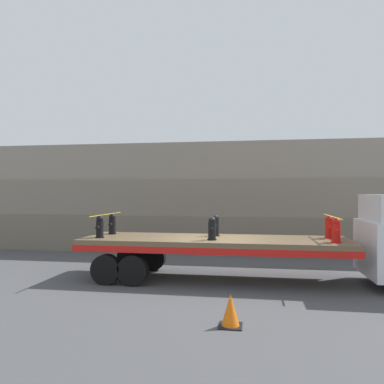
{
  "coord_description": "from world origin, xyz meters",
  "views": [
    {
      "loc": [
        1.25,
        -11.91,
        2.79
      ],
      "look_at": [
        -0.71,
        0.0,
        2.81
      ],
      "focal_mm": 35.0,
      "sensor_mm": 36.0,
      "label": 1
    }
  ],
  "objects_px": {
    "fire_hydrant_black_near_1": "(212,229)",
    "fire_hydrant_red_far_2": "(329,227)",
    "fire_hydrant_black_near_0": "(100,227)",
    "fire_hydrant_black_far_0": "(112,224)",
    "fire_hydrant_red_near_2": "(336,231)",
    "flatbed_trailer": "(194,246)",
    "traffic_cone": "(230,311)",
    "fire_hydrant_black_far_1": "(215,226)"
  },
  "relations": [
    {
      "from": "fire_hydrant_black_near_0",
      "to": "fire_hydrant_black_near_1",
      "type": "height_order",
      "value": "same"
    },
    {
      "from": "fire_hydrant_black_near_0",
      "to": "fire_hydrant_red_near_2",
      "type": "relative_size",
      "value": 1.0
    },
    {
      "from": "fire_hydrant_black_near_1",
      "to": "fire_hydrant_red_near_2",
      "type": "xyz_separation_m",
      "value": [
        3.62,
        0.0,
        0.0
      ]
    },
    {
      "from": "fire_hydrant_black_near_0",
      "to": "traffic_cone",
      "type": "bearing_deg",
      "value": -38.82
    },
    {
      "from": "fire_hydrant_black_near_0",
      "to": "fire_hydrant_red_far_2",
      "type": "relative_size",
      "value": 1.0
    },
    {
      "from": "fire_hydrant_black_near_1",
      "to": "traffic_cone",
      "type": "distance_m",
      "value": 3.87
    },
    {
      "from": "fire_hydrant_red_far_2",
      "to": "traffic_cone",
      "type": "relative_size",
      "value": 1.05
    },
    {
      "from": "fire_hydrant_black_far_0",
      "to": "traffic_cone",
      "type": "distance_m",
      "value": 6.52
    },
    {
      "from": "fire_hydrant_black_near_0",
      "to": "fire_hydrant_black_far_0",
      "type": "relative_size",
      "value": 1.0
    },
    {
      "from": "fire_hydrant_red_near_2",
      "to": "fire_hydrant_red_far_2",
      "type": "relative_size",
      "value": 1.0
    },
    {
      "from": "fire_hydrant_black_far_1",
      "to": "fire_hydrant_black_near_0",
      "type": "bearing_deg",
      "value": -163.51
    },
    {
      "from": "fire_hydrant_black_near_0",
      "to": "fire_hydrant_red_near_2",
      "type": "xyz_separation_m",
      "value": [
        7.25,
        0.0,
        0.0
      ]
    },
    {
      "from": "fire_hydrant_black_near_1",
      "to": "fire_hydrant_red_near_2",
      "type": "relative_size",
      "value": 1.0
    },
    {
      "from": "fire_hydrant_black_near_1",
      "to": "fire_hydrant_black_far_1",
      "type": "xyz_separation_m",
      "value": [
        0.0,
        1.07,
        0.0
      ]
    },
    {
      "from": "flatbed_trailer",
      "to": "fire_hydrant_black_far_1",
      "type": "height_order",
      "value": "fire_hydrant_black_far_1"
    },
    {
      "from": "fire_hydrant_black_far_0",
      "to": "fire_hydrant_red_far_2",
      "type": "distance_m",
      "value": 7.25
    },
    {
      "from": "flatbed_trailer",
      "to": "fire_hydrant_red_near_2",
      "type": "relative_size",
      "value": 11.84
    },
    {
      "from": "fire_hydrant_black_near_0",
      "to": "fire_hydrant_black_far_1",
      "type": "relative_size",
      "value": 1.0
    },
    {
      "from": "flatbed_trailer",
      "to": "fire_hydrant_red_near_2",
      "type": "distance_m",
      "value": 4.33
    },
    {
      "from": "fire_hydrant_black_far_0",
      "to": "fire_hydrant_red_near_2",
      "type": "xyz_separation_m",
      "value": [
        7.25,
        -1.07,
        0.0
      ]
    },
    {
      "from": "flatbed_trailer",
      "to": "fire_hydrant_black_near_0",
      "type": "bearing_deg",
      "value": -169.84
    },
    {
      "from": "fire_hydrant_black_far_1",
      "to": "fire_hydrant_red_far_2",
      "type": "bearing_deg",
      "value": 0.0
    },
    {
      "from": "fire_hydrant_black_near_1",
      "to": "fire_hydrant_black_far_1",
      "type": "distance_m",
      "value": 1.07
    },
    {
      "from": "fire_hydrant_black_near_1",
      "to": "fire_hydrant_red_far_2",
      "type": "relative_size",
      "value": 1.0
    },
    {
      "from": "flatbed_trailer",
      "to": "fire_hydrant_black_near_1",
      "type": "distance_m",
      "value": 1.03
    },
    {
      "from": "fire_hydrant_black_near_1",
      "to": "fire_hydrant_red_far_2",
      "type": "xyz_separation_m",
      "value": [
        3.62,
        1.07,
        0.0
      ]
    },
    {
      "from": "fire_hydrant_black_far_1",
      "to": "traffic_cone",
      "type": "bearing_deg",
      "value": -80.43
    },
    {
      "from": "fire_hydrant_black_near_1",
      "to": "fire_hydrant_red_far_2",
      "type": "height_order",
      "value": "same"
    },
    {
      "from": "fire_hydrant_black_near_0",
      "to": "fire_hydrant_red_far_2",
      "type": "bearing_deg",
      "value": 8.42
    },
    {
      "from": "fire_hydrant_black_near_1",
      "to": "fire_hydrant_red_near_2",
      "type": "height_order",
      "value": "same"
    },
    {
      "from": "fire_hydrant_black_near_0",
      "to": "fire_hydrant_red_near_2",
      "type": "distance_m",
      "value": 7.25
    },
    {
      "from": "fire_hydrant_black_far_0",
      "to": "fire_hydrant_red_far_2",
      "type": "height_order",
      "value": "same"
    },
    {
      "from": "fire_hydrant_black_far_1",
      "to": "traffic_cone",
      "type": "relative_size",
      "value": 1.05
    },
    {
      "from": "fire_hydrant_red_near_2",
      "to": "flatbed_trailer",
      "type": "bearing_deg",
      "value": 172.81
    },
    {
      "from": "fire_hydrant_black_far_0",
      "to": "fire_hydrant_black_far_1",
      "type": "distance_m",
      "value": 3.62
    },
    {
      "from": "fire_hydrant_red_far_2",
      "to": "traffic_cone",
      "type": "height_order",
      "value": "fire_hydrant_red_far_2"
    },
    {
      "from": "fire_hydrant_black_far_0",
      "to": "fire_hydrant_red_near_2",
      "type": "height_order",
      "value": "same"
    },
    {
      "from": "flatbed_trailer",
      "to": "fire_hydrant_black_near_1",
      "type": "relative_size",
      "value": 11.84
    },
    {
      "from": "fire_hydrant_black_near_0",
      "to": "traffic_cone",
      "type": "height_order",
      "value": "fire_hydrant_black_near_0"
    },
    {
      "from": "flatbed_trailer",
      "to": "traffic_cone",
      "type": "bearing_deg",
      "value": -70.96
    },
    {
      "from": "fire_hydrant_black_near_0",
      "to": "fire_hydrant_black_far_0",
      "type": "bearing_deg",
      "value": 90.0
    },
    {
      "from": "fire_hydrant_black_near_1",
      "to": "traffic_cone",
      "type": "height_order",
      "value": "fire_hydrant_black_near_1"
    }
  ]
}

